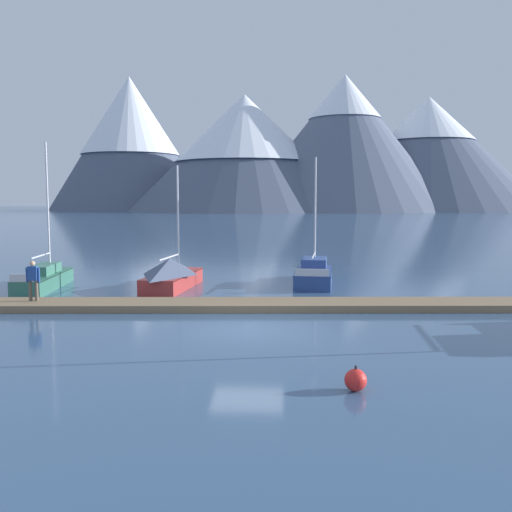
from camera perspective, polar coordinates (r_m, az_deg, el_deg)
The scene contains 11 objects.
ground_plane at distance 19.92m, azimuth -0.87°, elevation -7.46°, with size 700.00×700.00×0.00m, color #38567A.
mountain_west_summit at distance 253.35m, azimuth -12.51°, elevation 11.40°, with size 68.14×68.14×56.32m.
mountain_central_massif at distance 223.77m, azimuth -1.14°, elevation 10.69°, with size 89.87×89.87×44.69m.
mountain_shoulder_ridge at distance 225.79m, azimuth 8.86°, elevation 11.26°, with size 82.38×82.38×52.08m.
mountain_east_summit at distance 245.39m, azimuth 16.85°, elevation 9.97°, with size 90.49×90.49×45.94m.
dock at distance 23.80m, azimuth -0.24°, elevation -4.93°, with size 28.62×3.77×0.30m.
sailboat_nearest_berth at distance 31.35m, azimuth -20.23°, elevation -2.03°, with size 2.07×7.18×7.49m.
sailboat_second_berth at distance 29.40m, azimuth -8.34°, elevation -1.76°, with size 2.46×6.39×6.30m.
sailboat_mid_dock_port at distance 30.85m, azimuth 5.88°, elevation -1.75°, with size 2.35×6.18×6.78m.
person_on_dock at distance 25.46m, azimuth -21.48°, elevation -2.08°, with size 0.59×0.23×1.69m.
mooring_buoy_channel_marker at distance 13.98m, azimuth 9.96°, elevation -12.16°, with size 0.54×0.54×0.62m.
Camera 1 is at (1.27, -19.36, 4.54)m, focal length 39.86 mm.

